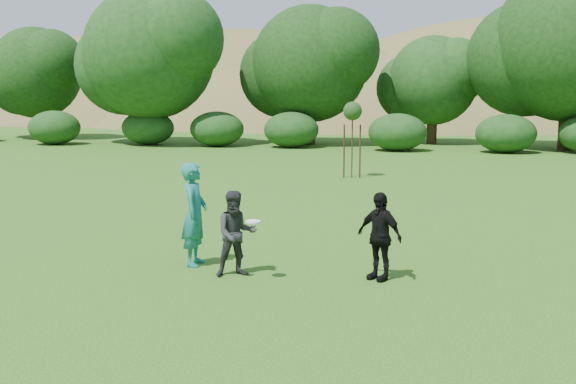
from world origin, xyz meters
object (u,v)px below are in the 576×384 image
player_black (379,236)px  sapling (353,113)px  player_grey (236,234)px  player_teal (195,214)px

player_black → sapling: bearing=131.2°
player_grey → player_black: (2.57, 0.27, 0.01)m
player_grey → sapling: size_ratio=0.55×
player_black → player_grey: bearing=-141.2°
player_teal → player_black: (3.58, -0.36, -0.20)m
sapling → player_teal: bearing=-96.1°
player_grey → sapling: 14.54m
player_grey → player_teal: bearing=122.4°
sapling → player_grey: bearing=-91.9°
player_teal → player_grey: size_ratio=1.27×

